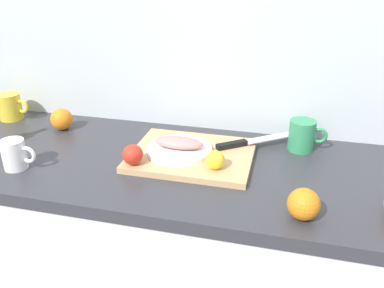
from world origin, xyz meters
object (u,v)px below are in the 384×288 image
(coffee_mug_1, at_px, (15,154))
(chef_knife, at_px, (246,142))
(white_plate, at_px, (179,150))
(cutting_board, at_px, (192,155))
(fish_fillet, at_px, (179,143))
(lemon_0, at_px, (215,160))
(coffee_mug_0, at_px, (10,107))
(coffee_mug_2, at_px, (302,135))

(coffee_mug_1, bearing_deg, chef_knife, 24.11)
(white_plate, bearing_deg, cutting_board, 8.57)
(fish_fillet, bearing_deg, lemon_0, -30.98)
(chef_knife, bearing_deg, fish_fillet, 171.06)
(cutting_board, bearing_deg, chef_knife, 31.83)
(fish_fillet, distance_m, chef_knife, 0.23)
(white_plate, distance_m, fish_fillet, 0.03)
(fish_fillet, height_order, coffee_mug_0, coffee_mug_0)
(fish_fillet, xyz_separation_m, coffee_mug_1, (-0.47, -0.19, -0.01))
(chef_knife, distance_m, lemon_0, 0.20)
(chef_knife, distance_m, coffee_mug_2, 0.19)
(cutting_board, height_order, lemon_0, lemon_0)
(chef_knife, bearing_deg, white_plate, 171.06)
(fish_fillet, bearing_deg, cutting_board, 8.57)
(white_plate, relative_size, fish_fillet, 1.33)
(cutting_board, distance_m, coffee_mug_2, 0.38)
(white_plate, bearing_deg, coffee_mug_1, -157.48)
(chef_knife, height_order, coffee_mug_1, coffee_mug_1)
(lemon_0, bearing_deg, fish_fillet, 149.02)
(lemon_0, xyz_separation_m, coffee_mug_0, (-0.89, 0.25, 0.00))
(fish_fillet, distance_m, coffee_mug_2, 0.42)
(fish_fillet, distance_m, coffee_mug_1, 0.51)
(cutting_board, xyz_separation_m, coffee_mug_1, (-0.51, -0.20, 0.04))
(coffee_mug_0, bearing_deg, white_plate, -12.26)
(coffee_mug_0, bearing_deg, lemon_0, -15.44)
(coffee_mug_0, bearing_deg, fish_fillet, -12.26)
(coffee_mug_1, bearing_deg, coffee_mug_0, 128.38)
(chef_knife, bearing_deg, coffee_mug_1, 167.57)
(lemon_0, distance_m, coffee_mug_1, 0.61)
(white_plate, xyz_separation_m, coffee_mug_1, (-0.47, -0.19, 0.02))
(coffee_mug_1, bearing_deg, cutting_board, 21.43)
(lemon_0, bearing_deg, white_plate, 149.02)
(fish_fillet, height_order, chef_knife, fish_fillet)
(cutting_board, relative_size, chef_knife, 1.57)
(coffee_mug_2, bearing_deg, white_plate, -157.96)
(chef_knife, bearing_deg, coffee_mug_2, -21.26)
(cutting_board, height_order, coffee_mug_2, coffee_mug_2)
(cutting_board, bearing_deg, coffee_mug_1, -158.57)
(cutting_board, distance_m, coffee_mug_0, 0.81)
(coffee_mug_1, height_order, coffee_mug_2, coffee_mug_2)
(coffee_mug_2, bearing_deg, cutting_board, -156.43)
(chef_knife, distance_m, coffee_mug_1, 0.74)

